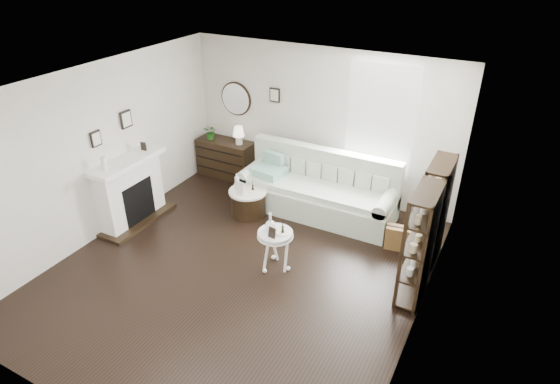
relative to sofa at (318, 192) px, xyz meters
The scene contains 18 objects.
room 1.46m from the sofa, 54.34° to the left, with size 5.50×5.50×5.50m.
fireplace 3.16m from the sofa, 145.60° to the right, with size 0.50×1.40×1.84m.
shelf_unit_far 2.16m from the sofa, 14.68° to the right, with size 0.30×0.80×1.60m.
shelf_unit_near 2.53m from the sofa, 35.12° to the right, with size 0.30×0.80×1.60m.
sofa is the anchor object (origin of this frame).
quilt 0.94m from the sofa, behind, with size 0.55×0.45×0.14m, color #227F54.
suitcase 1.75m from the sofa, 15.74° to the right, with size 0.57×0.19×0.38m, color brown.
dresser 2.21m from the sofa, 169.95° to the left, with size 1.13×0.49×0.75m.
table_lamp 1.97m from the sofa, 168.19° to the left, with size 0.22×0.22×0.36m, color white, non-canonical shape.
potted_plant 2.54m from the sofa, behind, with size 0.26×0.23×0.29m, color #205418.
drum_table 1.22m from the sofa, 145.74° to the right, with size 0.66×0.66×0.46m.
pedestal_table 1.82m from the sofa, 85.67° to the right, with size 0.51×0.51×0.62m.
eiffel_drum 1.15m from the sofa, 145.57° to the right, with size 0.10×0.10×0.17m, color black, non-canonical shape.
bottle_drum 1.42m from the sofa, 147.07° to the right, with size 0.07×0.07×0.31m, color silver.
card_frame_drum 1.37m from the sofa, 141.05° to the right, with size 0.16×0.01×0.22m, color silver.
eiffel_ped 1.82m from the sofa, 82.37° to the right, with size 0.11×0.11×0.19m, color black, non-canonical shape.
flask_ped 1.83m from the sofa, 88.49° to the right, with size 0.15×0.15×0.28m, color silver, non-canonical shape.
card_frame_ped 1.97m from the sofa, 85.32° to the right, with size 0.11×0.01×0.15m, color black.
Camera 1 is at (3.07, -4.54, 4.30)m, focal length 30.00 mm.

